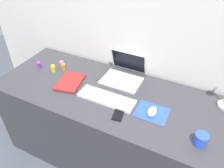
% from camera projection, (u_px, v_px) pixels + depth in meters
% --- Properties ---
extents(ground_plane, '(6.00, 6.00, 0.00)m').
position_uv_depth(ground_plane, '(112.00, 154.00, 2.06)').
color(ground_plane, '#474C56').
extents(back_wall, '(2.99, 0.05, 1.48)m').
position_uv_depth(back_wall, '(132.00, 68.00, 1.88)').
color(back_wall, silver).
rests_on(back_wall, ground_plane).
extents(desk, '(1.79, 0.68, 0.74)m').
position_uv_depth(desk, '(112.00, 128.00, 1.83)').
color(desk, '#38383D').
rests_on(desk, ground_plane).
extents(laptop, '(0.30, 0.27, 0.21)m').
position_uv_depth(laptop, '(125.00, 72.00, 1.73)').
color(laptop, white).
rests_on(laptop, desk).
extents(keyboard, '(0.41, 0.13, 0.02)m').
position_uv_depth(keyboard, '(106.00, 98.00, 1.55)').
color(keyboard, white).
rests_on(keyboard, desk).
extents(mousepad, '(0.21, 0.17, 0.00)m').
position_uv_depth(mousepad, '(152.00, 113.00, 1.45)').
color(mousepad, blue).
rests_on(mousepad, desk).
extents(mouse, '(0.06, 0.10, 0.03)m').
position_uv_depth(mouse, '(152.00, 112.00, 1.43)').
color(mouse, white).
rests_on(mouse, mousepad).
extents(cell_phone, '(0.09, 0.14, 0.01)m').
position_uv_depth(cell_phone, '(119.00, 113.00, 1.44)').
color(cell_phone, black).
rests_on(cell_phone, desk).
extents(notebook_pad, '(0.21, 0.27, 0.02)m').
position_uv_depth(notebook_pad, '(70.00, 82.00, 1.70)').
color(notebook_pad, maroon).
rests_on(notebook_pad, desk).
extents(coffee_mug, '(0.08, 0.08, 0.08)m').
position_uv_depth(coffee_mug, '(201.00, 140.00, 1.23)').
color(coffee_mug, blue).
rests_on(coffee_mug, desk).
extents(toy_figurine_pink, '(0.04, 0.04, 0.06)m').
position_uv_depth(toy_figurine_pink, '(62.00, 63.00, 1.87)').
color(toy_figurine_pink, pink).
rests_on(toy_figurine_pink, desk).
extents(toy_figurine_purple, '(0.04, 0.04, 0.07)m').
position_uv_depth(toy_figurine_purple, '(39.00, 64.00, 1.85)').
color(toy_figurine_purple, purple).
rests_on(toy_figurine_purple, desk).
extents(toy_figurine_orange, '(0.03, 0.03, 0.06)m').
position_uv_depth(toy_figurine_orange, '(64.00, 66.00, 1.83)').
color(toy_figurine_orange, orange).
rests_on(toy_figurine_orange, desk).
extents(toy_figurine_yellow, '(0.04, 0.04, 0.07)m').
position_uv_depth(toy_figurine_yellow, '(53.00, 68.00, 1.82)').
color(toy_figurine_yellow, yellow).
rests_on(toy_figurine_yellow, desk).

